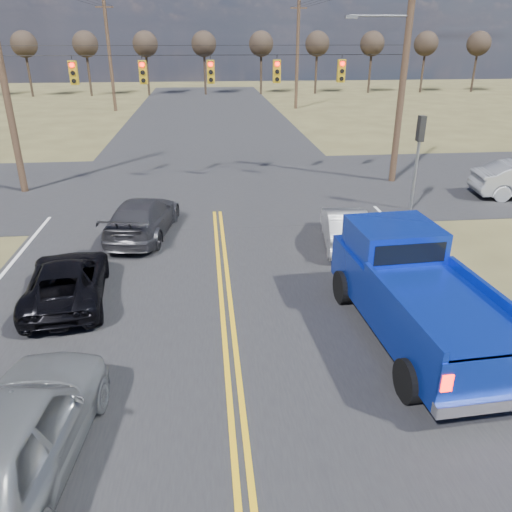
{
  "coord_description": "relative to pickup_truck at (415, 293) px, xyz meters",
  "views": [
    {
      "loc": [
        -0.41,
        -5.93,
        6.78
      ],
      "look_at": [
        0.81,
        5.95,
        1.5
      ],
      "focal_mm": 35.0,
      "sensor_mm": 36.0,
      "label": 1
    }
  ],
  "objects": [
    {
      "name": "ground",
      "position": [
        -4.45,
        -4.17,
        -1.15
      ],
      "size": [
        160.0,
        160.0,
        0.0
      ],
      "primitive_type": "plane",
      "color": "brown",
      "rests_on": "ground"
    },
    {
      "name": "road_main",
      "position": [
        -4.45,
        5.83,
        -1.15
      ],
      "size": [
        14.0,
        120.0,
        0.02
      ],
      "primitive_type": "cube",
      "color": "#28282B",
      "rests_on": "ground"
    },
    {
      "name": "road_cross",
      "position": [
        -4.45,
        13.83,
        -1.15
      ],
      "size": [
        120.0,
        12.0,
        0.02
      ],
      "primitive_type": "cube",
      "color": "#28282B",
      "rests_on": "ground"
    },
    {
      "name": "signal_gantry",
      "position": [
        -3.95,
        13.61,
        3.91
      ],
      "size": [
        19.6,
        4.83,
        10.0
      ],
      "color": "#473323",
      "rests_on": "ground"
    },
    {
      "name": "utility_poles",
      "position": [
        -4.45,
        12.83,
        4.07
      ],
      "size": [
        19.6,
        58.32,
        10.0
      ],
      "color": "#473323",
      "rests_on": "ground"
    },
    {
      "name": "treeline",
      "position": [
        -4.45,
        22.79,
        4.55
      ],
      "size": [
        87.0,
        117.8,
        7.4
      ],
      "color": "#33261C",
      "rests_on": "ground"
    },
    {
      "name": "pickup_truck",
      "position": [
        0.0,
        0.0,
        0.0
      ],
      "size": [
        2.85,
        6.47,
        2.38
      ],
      "rotation": [
        0.0,
        0.0,
        0.06
      ],
      "color": "black",
      "rests_on": "ground"
    },
    {
      "name": "silver_suv",
      "position": [
        -8.14,
        -3.55,
        -0.3
      ],
      "size": [
        2.53,
        5.17,
        1.7
      ],
      "primitive_type": "imported",
      "rotation": [
        0.0,
        0.0,
        3.03
      ],
      "color": "gray",
      "rests_on": "ground"
    },
    {
      "name": "black_suv",
      "position": [
        -8.79,
        2.66,
        -0.55
      ],
      "size": [
        2.48,
        4.55,
        1.21
      ],
      "primitive_type": "imported",
      "rotation": [
        0.0,
        0.0,
        3.25
      ],
      "color": "black",
      "rests_on": "ground"
    },
    {
      "name": "white_car_queue",
      "position": [
        -0.09,
        5.83,
        -0.5
      ],
      "size": [
        1.96,
        4.14,
        1.31
      ],
      "primitive_type": "imported",
      "rotation": [
        0.0,
        0.0,
        2.99
      ],
      "color": "silver",
      "rests_on": "ground"
    },
    {
      "name": "dgrey_car_queue",
      "position": [
        -7.22,
        7.5,
        -0.45
      ],
      "size": [
        2.71,
        5.07,
        1.4
      ],
      "primitive_type": "imported",
      "rotation": [
        0.0,
        0.0,
        2.98
      ],
      "color": "#3A393F",
      "rests_on": "ground"
    }
  ]
}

